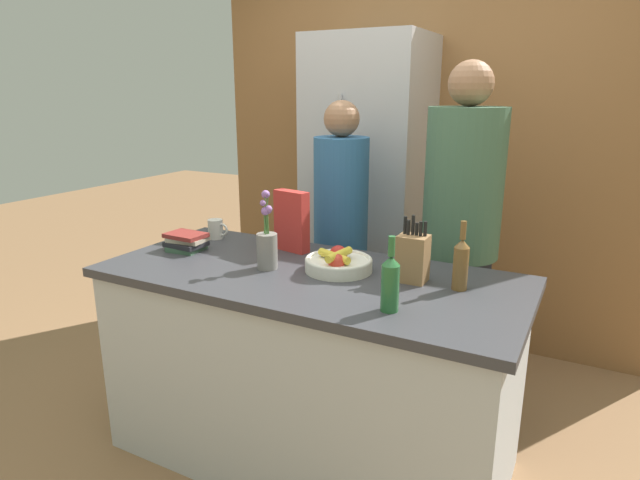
% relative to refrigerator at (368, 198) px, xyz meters
% --- Properties ---
extents(ground_plane, '(14.00, 14.00, 0.00)m').
position_rel_refrigerator_xyz_m(ground_plane, '(0.26, -1.26, -1.00)').
color(ground_plane, '#936B47').
extents(kitchen_island, '(1.83, 0.83, 0.91)m').
position_rel_refrigerator_xyz_m(kitchen_island, '(0.26, -1.26, -0.54)').
color(kitchen_island, silver).
rests_on(kitchen_island, ground_plane).
extents(back_wall_wood, '(3.03, 0.12, 2.60)m').
position_rel_refrigerator_xyz_m(back_wall_wood, '(0.26, 0.36, 0.30)').
color(back_wall_wood, olive).
rests_on(back_wall_wood, ground_plane).
extents(refrigerator, '(0.71, 0.63, 2.00)m').
position_rel_refrigerator_xyz_m(refrigerator, '(0.00, 0.00, 0.00)').
color(refrigerator, '#B7B7BC').
rests_on(refrigerator, ground_plane).
extents(fruit_bowl, '(0.29, 0.29, 0.11)m').
position_rel_refrigerator_xyz_m(fruit_bowl, '(0.37, -1.18, -0.05)').
color(fruit_bowl, silver).
rests_on(fruit_bowl, kitchen_island).
extents(knife_block, '(0.12, 0.10, 0.27)m').
position_rel_refrigerator_xyz_m(knife_block, '(0.69, -1.15, 0.01)').
color(knife_block, olive).
rests_on(knife_block, kitchen_island).
extents(flower_vase, '(0.09, 0.09, 0.35)m').
position_rel_refrigerator_xyz_m(flower_vase, '(0.07, -1.30, 0.02)').
color(flower_vase, gray).
rests_on(flower_vase, kitchen_island).
extents(cereal_box, '(0.19, 0.09, 0.30)m').
position_rel_refrigerator_xyz_m(cereal_box, '(0.03, -1.01, 0.06)').
color(cereal_box, red).
rests_on(cereal_box, kitchen_island).
extents(coffee_mug, '(0.12, 0.08, 0.10)m').
position_rel_refrigerator_xyz_m(coffee_mug, '(-0.44, -1.01, -0.04)').
color(coffee_mug, silver).
rests_on(coffee_mug, kitchen_island).
extents(book_stack, '(0.20, 0.16, 0.09)m').
position_rel_refrigerator_xyz_m(book_stack, '(-0.43, -1.25, -0.04)').
color(book_stack, '#3D6047').
rests_on(book_stack, kitchen_island).
extents(bottle_oil, '(0.06, 0.06, 0.28)m').
position_rel_refrigerator_xyz_m(bottle_oil, '(0.89, -1.16, 0.02)').
color(bottle_oil, brown).
rests_on(bottle_oil, kitchen_island).
extents(bottle_vinegar, '(0.06, 0.06, 0.28)m').
position_rel_refrigerator_xyz_m(bottle_vinegar, '(0.72, -1.49, 0.02)').
color(bottle_vinegar, '#286633').
rests_on(bottle_vinegar, kitchen_island).
extents(person_at_sink, '(0.30, 0.30, 1.62)m').
position_rel_refrigerator_xyz_m(person_at_sink, '(0.09, -0.60, -0.08)').
color(person_at_sink, '#383842').
rests_on(person_at_sink, ground_plane).
extents(person_in_blue, '(0.38, 0.38, 1.81)m').
position_rel_refrigerator_xyz_m(person_in_blue, '(0.74, -0.57, 0.01)').
color(person_in_blue, '#383842').
rests_on(person_in_blue, ground_plane).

